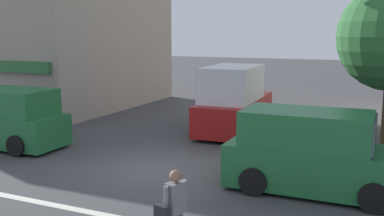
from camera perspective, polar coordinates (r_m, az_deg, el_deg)
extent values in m
plane|color=#3D3D3F|center=(13.70, -4.52, -7.81)|extent=(120.00, 120.00, 0.00)
cube|color=silver|center=(10.95, -13.58, -12.59)|extent=(9.00, 0.24, 0.01)
cube|color=gray|center=(28.36, -20.14, 8.46)|extent=(13.52, 10.68, 7.66)
cylinder|color=brown|center=(22.46, -18.07, 8.93)|extent=(0.22, 0.22, 8.04)
cube|color=#1E6033|center=(17.65, -22.75, -2.38)|extent=(4.65, 1.96, 1.10)
cube|color=#1E6033|center=(17.27, -22.26, 0.78)|extent=(3.25, 1.88, 0.90)
cylinder|color=black|center=(16.09, -21.43, -4.50)|extent=(0.72, 0.22, 0.72)
cylinder|color=black|center=(17.41, -17.22, -3.23)|extent=(0.72, 0.22, 0.72)
cube|color=#1E6033|center=(12.09, 15.58, -7.24)|extent=(4.61, 1.87, 1.10)
cube|color=#1E6033|center=(11.89, 14.36, -2.49)|extent=(3.21, 1.82, 0.90)
cube|color=#475666|center=(11.74, 22.18, -3.05)|extent=(0.07, 1.66, 0.76)
cylinder|color=black|center=(12.95, 22.43, -7.89)|extent=(0.72, 0.20, 0.72)
cylinder|color=black|center=(11.20, 22.14, -10.58)|extent=(0.72, 0.20, 0.72)
cylinder|color=black|center=(13.30, 9.99, -6.85)|extent=(0.72, 0.20, 0.72)
cylinder|color=black|center=(11.60, 7.75, -9.25)|extent=(0.72, 0.20, 0.72)
cube|color=maroon|center=(19.00, 5.52, -0.60)|extent=(2.31, 5.70, 1.20)
cube|color=silver|center=(18.29, 5.12, 3.13)|extent=(2.09, 3.50, 1.40)
cube|color=#475666|center=(19.94, 6.49, 3.64)|extent=(1.75, 0.16, 1.19)
cylinder|color=black|center=(20.97, 4.15, -0.53)|extent=(0.29, 0.85, 0.84)
cylinder|color=black|center=(20.49, 9.51, -0.88)|extent=(0.29, 0.85, 0.84)
cylinder|color=black|center=(17.74, 0.87, -2.37)|extent=(0.29, 0.85, 0.84)
cylinder|color=black|center=(17.17, 7.16, -2.84)|extent=(0.29, 0.85, 0.84)
cube|color=slate|center=(8.22, -2.10, -11.34)|extent=(0.31, 0.41, 0.58)
sphere|color=brown|center=(8.08, -2.12, -8.63)|extent=(0.22, 0.22, 0.22)
cylinder|color=slate|center=(8.38, -0.96, -10.91)|extent=(0.09, 0.09, 0.56)
cylinder|color=slate|center=(8.06, -3.29, -11.79)|extent=(0.09, 0.09, 0.56)
cube|color=black|center=(8.10, -3.89, -13.02)|extent=(0.30, 0.20, 0.24)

